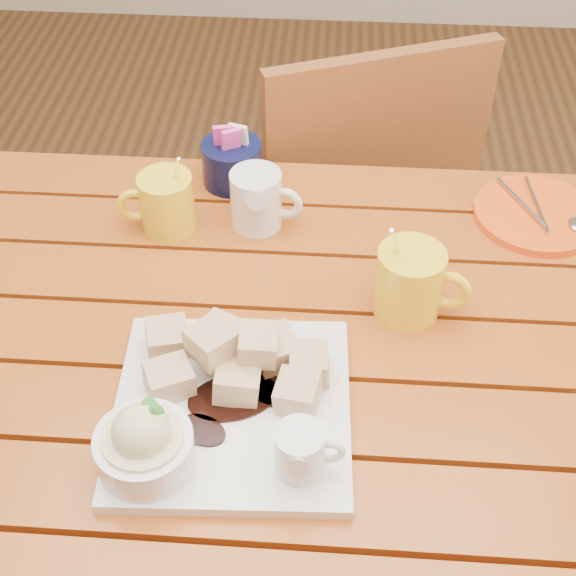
# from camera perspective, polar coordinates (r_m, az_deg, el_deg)

# --- Properties ---
(table) EXTENTS (1.20, 0.79, 0.75)m
(table) POSITION_cam_1_polar(r_m,az_deg,el_deg) (1.12, -2.36, -7.40)
(table) COLOR #9B3A14
(table) RESTS_ON ground
(dessert_plate) EXTENTS (0.29, 0.29, 0.11)m
(dessert_plate) POSITION_cam_1_polar(r_m,az_deg,el_deg) (0.93, -5.31, -8.48)
(dessert_plate) COLOR white
(dessert_plate) RESTS_ON table
(coffee_mug_left) EXTENTS (0.11, 0.08, 0.13)m
(coffee_mug_left) POSITION_cam_1_polar(r_m,az_deg,el_deg) (1.19, -8.73, 6.05)
(coffee_mug_left) COLOR yellow
(coffee_mug_left) RESTS_ON table
(coffee_mug_right) EXTENTS (0.13, 0.09, 0.15)m
(coffee_mug_right) POSITION_cam_1_polar(r_m,az_deg,el_deg) (1.05, 8.76, 0.43)
(coffee_mug_right) COLOR yellow
(coffee_mug_right) RESTS_ON table
(cream_pitcher) EXTENTS (0.11, 0.09, 0.09)m
(cream_pitcher) POSITION_cam_1_polar(r_m,az_deg,el_deg) (1.18, -2.16, 6.39)
(cream_pitcher) COLOR white
(cream_pitcher) RESTS_ON table
(sugar_caddy) EXTENTS (0.09, 0.09, 0.10)m
(sugar_caddy) POSITION_cam_1_polar(r_m,az_deg,el_deg) (1.28, -4.00, 8.93)
(sugar_caddy) COLOR #0B0F33
(sugar_caddy) RESTS_ON table
(orange_saucer) EXTENTS (0.19, 0.19, 0.02)m
(orange_saucer) POSITION_cam_1_polar(r_m,az_deg,el_deg) (1.27, 17.33, 5.03)
(orange_saucer) COLOR #FF5416
(orange_saucer) RESTS_ON table
(chair_far) EXTENTS (0.54, 0.54, 0.89)m
(chair_far) POSITION_cam_1_polar(r_m,az_deg,el_deg) (1.66, 4.38, 5.91)
(chair_far) COLOR brown
(chair_far) RESTS_ON ground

